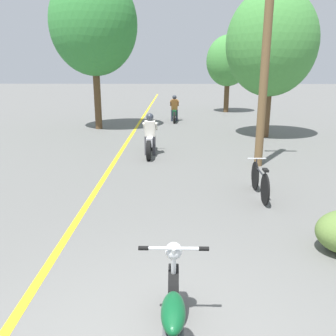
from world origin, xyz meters
name	(u,v)px	position (x,y,z in m)	size (l,w,h in m)	color
lane_stripe_center	(131,136)	(-1.70, 12.04, 0.00)	(0.14, 48.00, 0.01)	yellow
utility_pole	(266,56)	(2.70, 7.53, 3.16)	(1.10, 0.24, 6.14)	brown
roadside_tree_right_near	(272,44)	(4.00, 12.10, 3.75)	(3.61, 3.25, 5.84)	#513A23
roadside_tree_right_far	(228,61)	(3.52, 20.62, 3.20)	(2.73, 2.46, 4.79)	#513A23
roadside_tree_left	(94,24)	(-3.45, 14.00, 4.67)	(3.91, 3.52, 6.94)	#513A23
motorcycle_foreground	(173,326)	(0.18, 0.09, 0.41)	(0.77, 2.13, 1.00)	black
motorcycle_rider_lead	(150,139)	(-0.64, 8.81, 0.53)	(0.50, 2.06, 1.40)	black
motorcycle_rider_far	(174,111)	(0.16, 16.53, 0.53)	(0.50, 2.10, 1.40)	black
bicycle_parked	(260,181)	(2.13, 4.87, 0.37)	(0.44, 1.67, 0.79)	black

